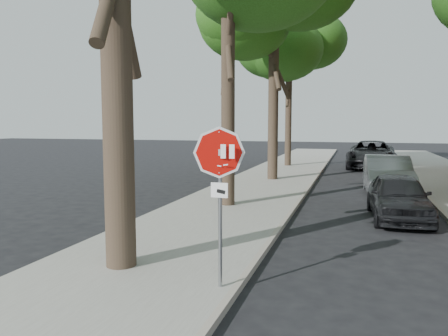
# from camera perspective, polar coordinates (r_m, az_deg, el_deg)

# --- Properties ---
(ground) EXTENTS (120.00, 120.00, 0.00)m
(ground) POSITION_cam_1_polar(r_m,az_deg,el_deg) (7.27, 5.02, -16.62)
(ground) COLOR black
(ground) RESTS_ON ground
(sidewalk_left) EXTENTS (4.00, 55.00, 0.12)m
(sidewalk_left) POSITION_cam_1_polar(r_m,az_deg,el_deg) (19.17, 4.97, -2.30)
(sidewalk_left) COLOR gray
(sidewalk_left) RESTS_ON ground
(curb_left) EXTENTS (0.12, 55.00, 0.13)m
(curb_left) POSITION_cam_1_polar(r_m,az_deg,el_deg) (18.87, 11.08, -2.51)
(curb_left) COLOR #9E9384
(curb_left) RESTS_ON ground
(curb_right) EXTENTS (0.12, 55.00, 0.13)m
(curb_right) POSITION_cam_1_polar(r_m,az_deg,el_deg) (18.96, 24.45, -2.89)
(curb_right) COLOR #9E9384
(curb_right) RESTS_ON ground
(stop_sign) EXTENTS (0.76, 0.34, 2.61)m
(stop_sign) POSITION_cam_1_polar(r_m,az_deg,el_deg) (6.92, -0.57, -1.02)
(stop_sign) COLOR gray
(stop_sign) RESTS_ON sidewalk_left
(tree_mid_b) EXTENTS (5.88, 5.46, 10.36)m
(tree_mid_b) POSITION_cam_1_polar(r_m,az_deg,el_deg) (21.68, 6.59, 19.76)
(tree_mid_b) COLOR black
(tree_mid_b) RESTS_ON sidewalk_left
(tree_far) EXTENTS (5.29, 4.91, 9.33)m
(tree_far) POSITION_cam_1_polar(r_m,az_deg,el_deg) (28.34, 8.52, 14.81)
(tree_far) COLOR black
(tree_far) RESTS_ON sidewalk_left
(car_a) EXTENTS (1.77, 3.98, 1.33)m
(car_a) POSITION_cam_1_polar(r_m,az_deg,el_deg) (13.60, 21.83, -3.49)
(car_a) COLOR black
(car_a) RESTS_ON ground
(car_b) EXTENTS (1.78, 4.67, 1.52)m
(car_b) POSITION_cam_1_polar(r_m,az_deg,el_deg) (18.10, 20.57, -0.91)
(car_b) COLOR gray
(car_b) RESTS_ON ground
(car_d) EXTENTS (3.08, 6.22, 1.70)m
(car_d) POSITION_cam_1_polar(r_m,az_deg,el_deg) (28.57, 18.71, 1.69)
(car_d) COLOR black
(car_d) RESTS_ON ground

